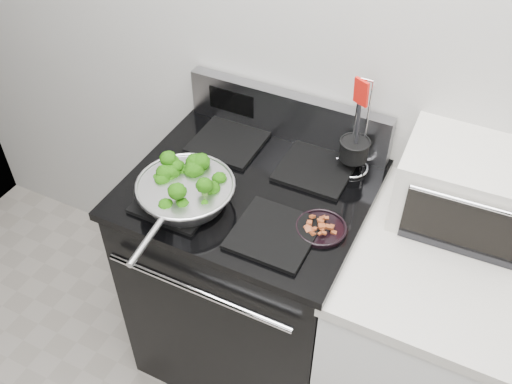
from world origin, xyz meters
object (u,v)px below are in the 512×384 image
Objects in this scene: bacon_plate at (321,226)px; utensil_holder at (353,154)px; skillet at (185,192)px; gas_range at (251,273)px; toaster_oven at (474,188)px.

utensil_holder reaches higher than bacon_plate.
utensil_holder is (0.42, 0.40, 0.01)m from skillet.
skillet is at bearing -129.26° from gas_range.
bacon_plate is at bearing -17.18° from gas_range.
gas_range is 3.15× the size of utensil_holder.
gas_range is at bearing 45.37° from skillet.
utensil_holder reaches higher than gas_range.
skillet is 0.58m from utensil_holder.
toaster_oven is at bearing 36.61° from bacon_plate.
gas_range is 0.89m from toaster_oven.
utensil_holder is at bearing 38.29° from skillet.
toaster_oven is (0.39, -0.03, 0.03)m from utensil_holder.
toaster_oven reaches higher than gas_range.
skillet reaches higher than bacon_plate.
skillet is 1.11× the size of toaster_oven.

